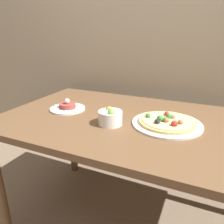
# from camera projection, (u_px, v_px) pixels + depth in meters

# --- Properties ---
(back_wall) EXTENTS (8.00, 0.05, 2.60)m
(back_wall) POSITION_uv_depth(u_px,v_px,m) (163.00, 16.00, 1.48)
(back_wall) COLOR tan
(back_wall) RESTS_ON ground_plane
(dining_table) EXTENTS (1.47, 0.87, 0.75)m
(dining_table) POSITION_uv_depth(u_px,v_px,m) (133.00, 134.00, 1.22)
(dining_table) COLOR brown
(dining_table) RESTS_ON ground_plane
(pizza_plate) EXTENTS (0.36, 0.36, 0.06)m
(pizza_plate) POSITION_uv_depth(u_px,v_px,m) (167.00, 122.00, 1.12)
(pizza_plate) COLOR silver
(pizza_plate) RESTS_ON dining_table
(tartare_plate) EXTENTS (0.21, 0.21, 0.07)m
(tartare_plate) POSITION_uv_depth(u_px,v_px,m) (68.00, 107.00, 1.34)
(tartare_plate) COLOR silver
(tartare_plate) RESTS_ON dining_table
(small_bowl) EXTENTS (0.12, 0.12, 0.09)m
(small_bowl) POSITION_uv_depth(u_px,v_px,m) (110.00, 117.00, 1.11)
(small_bowl) COLOR white
(small_bowl) RESTS_ON dining_table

